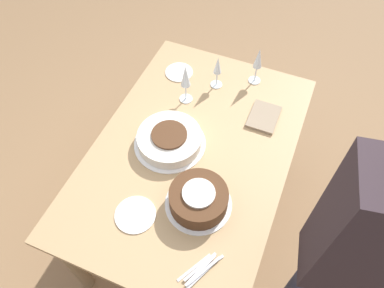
{
  "coord_description": "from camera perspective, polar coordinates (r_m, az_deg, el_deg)",
  "views": [
    {
      "loc": [
        -0.97,
        -0.4,
        2.26
      ],
      "look_at": [
        0.0,
        0.0,
        0.79
      ],
      "focal_mm": 35.0,
      "sensor_mm": 36.0,
      "label": 1
    }
  ],
  "objects": [
    {
      "name": "napkin_stack",
      "position": [
        2.0,
        10.88,
        4.1
      ],
      "size": [
        0.19,
        0.15,
        0.02
      ],
      "color": "gray",
      "rests_on": "dining_table"
    },
    {
      "name": "wine_glass_far",
      "position": [
        2.05,
        3.92,
        11.56
      ],
      "size": [
        0.07,
        0.07,
        0.2
      ],
      "color": "silver",
      "rests_on": "dining_table"
    },
    {
      "name": "fork_pile",
      "position": [
        1.58,
        1.36,
        -18.62
      ],
      "size": [
        0.2,
        0.14,
        0.02
      ],
      "color": "silver",
      "rests_on": "dining_table"
    },
    {
      "name": "wine_glass_extra",
      "position": [
        1.94,
        -0.98,
        10.07
      ],
      "size": [
        0.07,
        0.07,
        0.24
      ],
      "color": "silver",
      "rests_on": "dining_table"
    },
    {
      "name": "person_cutting",
      "position": [
        1.48,
        25.38,
        -14.63
      ],
      "size": [
        0.29,
        0.43,
        1.64
      ],
      "rotation": [
        0.0,
        0.0,
        1.74
      ],
      "color": "#2D334C",
      "rests_on": "ground_plane"
    },
    {
      "name": "cake_center_white",
      "position": [
        1.84,
        -3.44,
        0.71
      ],
      "size": [
        0.36,
        0.36,
        0.08
      ],
      "color": "white",
      "rests_on": "dining_table"
    },
    {
      "name": "wine_glass_near",
      "position": [
        2.08,
        10.05,
        12.48
      ],
      "size": [
        0.07,
        0.07,
        0.23
      ],
      "color": "silver",
      "rests_on": "dining_table"
    },
    {
      "name": "ground_plane",
      "position": [
        2.49,
        0.0,
        -10.68
      ],
      "size": [
        12.0,
        12.0,
        0.0
      ],
      "primitive_type": "plane",
      "color": "#8E6B47"
    },
    {
      "name": "dessert_plate_right",
      "position": [
        2.2,
        -1.98,
        10.88
      ],
      "size": [
        0.16,
        0.16,
        0.01
      ],
      "color": "white",
      "rests_on": "dining_table"
    },
    {
      "name": "dining_table",
      "position": [
        1.94,
        0.0,
        -2.77
      ],
      "size": [
        1.41,
        0.94,
        0.74
      ],
      "color": "tan",
      "rests_on": "ground_plane"
    },
    {
      "name": "dessert_plate_left",
      "position": [
        1.69,
        -8.63,
        -10.59
      ],
      "size": [
        0.18,
        0.18,
        0.01
      ],
      "color": "white",
      "rests_on": "dining_table"
    },
    {
      "name": "cake_front_chocolate",
      "position": [
        1.65,
        1.0,
        -8.38
      ],
      "size": [
        0.3,
        0.3,
        0.11
      ],
      "color": "white",
      "rests_on": "dining_table"
    }
  ]
}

